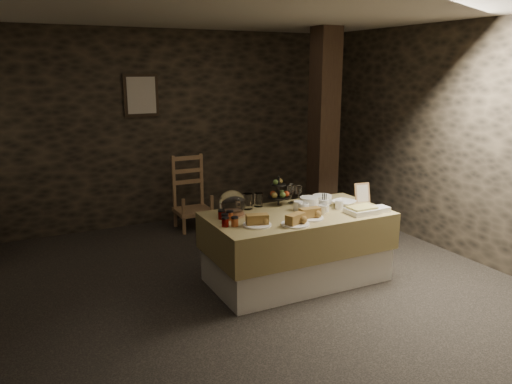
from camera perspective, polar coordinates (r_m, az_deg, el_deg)
name	(u,v)px	position (r m, az deg, el deg)	size (l,w,h in m)	color
ground_plane	(229,290)	(4.93, -3.06, -11.15)	(5.50, 5.00, 0.01)	black
room_shell	(227,129)	(4.50, -3.32, 7.19)	(5.52, 5.02, 2.60)	black
buffet_table	(297,242)	(5.02, 4.70, -5.69)	(1.78, 0.95, 0.71)	silver
chair	(191,196)	(6.71, -7.42, -0.49)	(0.45, 0.43, 0.76)	olive
timber_column	(324,131)	(6.57, 7.73, 6.92)	(0.30, 0.30, 2.60)	black
framed_picture	(141,95)	(6.77, -12.99, 10.72)	(0.45, 0.04, 0.55)	#2F2317
plate_stack_a	(309,202)	(5.15, 6.07, -1.13)	(0.19, 0.19, 0.10)	white
plate_stack_b	(322,199)	(5.31, 7.56, -0.81)	(0.20, 0.20, 0.09)	white
cutlery_holder	(324,205)	(5.00, 7.79, -1.53)	(0.10, 0.10, 0.12)	white
cup_a	(304,207)	(4.96, 5.46, -1.76)	(0.11, 0.11, 0.09)	white
cup_b	(323,209)	(4.92, 7.65, -1.97)	(0.09, 0.09, 0.09)	white
mug_c	(298,206)	(5.00, 4.84, -1.59)	(0.09, 0.09, 0.10)	white
mug_d	(339,205)	(5.10, 9.49, -1.44)	(0.08, 0.08, 0.09)	white
bowl	(344,203)	(5.23, 10.01, -1.27)	(0.23, 0.23, 0.06)	white
cake_dome	(232,205)	(4.81, -2.73, -1.49)	(0.26, 0.26, 0.26)	olive
fruit_stand	(279,194)	(5.17, 2.66, -0.18)	(0.22, 0.22, 0.31)	black
bread_platter_left	(257,221)	(4.51, 0.13, -3.37)	(0.26, 0.26, 0.11)	white
bread_platter_center	(295,221)	(4.54, 4.54, -3.29)	(0.26, 0.26, 0.11)	white
bread_platter_right	(310,215)	(4.74, 6.18, -2.58)	(0.26, 0.26, 0.11)	white
jam_jars	(227,219)	(4.60, -3.31, -3.09)	(0.18, 0.32, 0.07)	#5F0503
tart_dish	(362,210)	(4.99, 12.01, -2.05)	(0.30, 0.22, 0.07)	white
square_dish	(381,209)	(5.13, 14.09, -1.87)	(0.14, 0.14, 0.04)	white
menu_frame	(362,193)	(5.43, 12.04, -0.13)	(0.17, 0.02, 0.22)	olive
storage_jar_a	(248,201)	(5.03, -0.96, -1.07)	(0.10, 0.10, 0.16)	white
storage_jar_b	(258,200)	(5.12, 0.28, -0.89)	(0.09, 0.09, 0.14)	white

